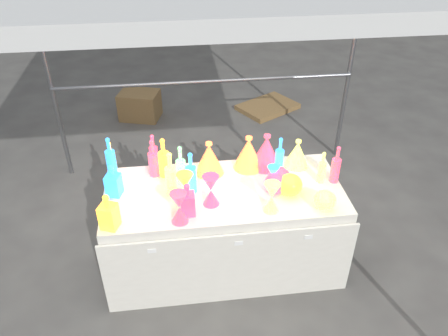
{
  "coord_description": "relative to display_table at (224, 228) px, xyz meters",
  "views": [
    {
      "loc": [
        -0.33,
        -2.61,
        2.75
      ],
      "look_at": [
        0.0,
        0.0,
        0.95
      ],
      "focal_mm": 35.0,
      "sensor_mm": 36.0,
      "label": 1
    }
  ],
  "objects": [
    {
      "name": "globe_1",
      "position": [
        0.68,
        -0.3,
        0.44
      ],
      "size": [
        0.2,
        0.2,
        0.13
      ],
      "primitive_type": null,
      "rotation": [
        0.0,
        0.0,
        0.23
      ],
      "color": "#146D7F",
      "rests_on": "display_table"
    },
    {
      "name": "hourglass_5",
      "position": [
        0.37,
        -0.0,
        0.47
      ],
      "size": [
        0.12,
        0.12,
        0.19
      ],
      "primitive_type": null,
      "rotation": [
        0.0,
        0.0,
        0.27
      ],
      "color": "#198C33",
      "rests_on": "display_table"
    },
    {
      "name": "decanter_1",
      "position": [
        -0.28,
        -0.23,
        0.5
      ],
      "size": [
        0.1,
        0.1,
        0.26
      ],
      "primitive_type": null,
      "rotation": [
        0.0,
        0.0,
        0.01
      ],
      "color": "#F65219",
      "rests_on": "display_table"
    },
    {
      "name": "decanter_0",
      "position": [
        -0.81,
        -0.3,
        0.51
      ],
      "size": [
        0.14,
        0.14,
        0.27
      ],
      "primitive_type": null,
      "rotation": [
        0.0,
        0.0,
        -0.36
      ],
      "color": "red",
      "rests_on": "display_table"
    },
    {
      "name": "bottle_2",
      "position": [
        -0.52,
        0.36,
        0.53
      ],
      "size": [
        0.09,
        0.09,
        0.32
      ],
      "primitive_type": null,
      "rotation": [
        0.0,
        0.0,
        0.36
      ],
      "color": "#F65219",
      "rests_on": "display_table"
    },
    {
      "name": "cardboard_box_closed",
      "position": [
        -0.78,
        2.72,
        -0.19
      ],
      "size": [
        0.58,
        0.49,
        0.36
      ],
      "primitive_type": "cube",
      "rotation": [
        0.0,
        0.0,
        -0.28
      ],
      "color": "olive",
      "rests_on": "ground"
    },
    {
      "name": "lampshade_0",
      "position": [
        0.23,
        0.29,
        0.52
      ],
      "size": [
        0.3,
        0.3,
        0.28
      ],
      "primitive_type": null,
      "rotation": [
        0.0,
        0.0,
        -0.31
      ],
      "color": "yellow",
      "rests_on": "display_table"
    },
    {
      "name": "ground",
      "position": [
        -0.0,
        0.01,
        -0.37
      ],
      "size": [
        80.0,
        80.0,
        0.0
      ],
      "primitive_type": "plane",
      "color": "#65635D",
      "rests_on": "ground"
    },
    {
      "name": "bottle_3",
      "position": [
        -0.52,
        0.28,
        0.54
      ],
      "size": [
        0.1,
        0.1,
        0.32
      ],
      "primitive_type": null,
      "rotation": [
        0.0,
        0.0,
        -0.34
      ],
      "color": "#1F29B7",
      "rests_on": "display_table"
    },
    {
      "name": "bottle_4",
      "position": [
        -0.39,
        0.02,
        0.55
      ],
      "size": [
        0.09,
        0.09,
        0.36
      ],
      "primitive_type": null,
      "rotation": [
        0.0,
        0.0,
        -0.14
      ],
      "color": "#146D7F",
      "rests_on": "display_table"
    },
    {
      "name": "lampshade_1",
      "position": [
        -0.09,
        0.26,
        0.51
      ],
      "size": [
        0.31,
        0.31,
        0.28
      ],
      "primitive_type": null,
      "rotation": [
        0.0,
        0.0,
        -0.4
      ],
      "color": "yellow",
      "rests_on": "display_table"
    },
    {
      "name": "bottle_5",
      "position": [
        -0.31,
        0.12,
        0.55
      ],
      "size": [
        0.09,
        0.09,
        0.34
      ],
      "primitive_type": null,
      "rotation": [
        0.0,
        0.0,
        0.24
      ],
      "color": "#C928AC",
      "rests_on": "display_table"
    },
    {
      "name": "hourglass_1",
      "position": [
        -0.34,
        -0.31,
        0.5
      ],
      "size": [
        0.14,
        0.14,
        0.24
      ],
      "primitive_type": null,
      "rotation": [
        0.0,
        0.0,
        0.17
      ],
      "color": "#1F29B7",
      "rests_on": "display_table"
    },
    {
      "name": "bottle_6",
      "position": [
        -0.44,
        0.26,
        0.54
      ],
      "size": [
        0.1,
        0.1,
        0.33
      ],
      "primitive_type": null,
      "rotation": [
        0.0,
        0.0,
        -0.21
      ],
      "color": "red",
      "rests_on": "display_table"
    },
    {
      "name": "lampshade_3",
      "position": [
        0.63,
        0.27,
        0.49
      ],
      "size": [
        0.25,
        0.25,
        0.24
      ],
      "primitive_type": null,
      "rotation": [
        0.0,
        0.0,
        0.27
      ],
      "color": "#146D7F",
      "rests_on": "display_table"
    },
    {
      "name": "hourglass_0",
      "position": [
        -0.11,
        -0.14,
        0.5
      ],
      "size": [
        0.15,
        0.15,
        0.24
      ],
      "primitive_type": null,
      "rotation": [
        0.0,
        0.0,
        0.34
      ],
      "color": "#F65219",
      "rests_on": "display_table"
    },
    {
      "name": "cardboard_box_flat",
      "position": [
        0.96,
        2.76,
        -0.34
      ],
      "size": [
        0.92,
        0.85,
        0.06
      ],
      "primitive_type": "cube",
      "rotation": [
        0.0,
        0.0,
        0.54
      ],
      "color": "olive",
      "rests_on": "ground"
    },
    {
      "name": "globe_2",
      "position": [
        0.38,
        -0.06,
        0.45
      ],
      "size": [
        0.21,
        0.21,
        0.14
      ],
      "primitive_type": null,
      "rotation": [
        0.0,
        0.0,
        -0.27
      ],
      "color": "#F65219",
      "rests_on": "display_table"
    },
    {
      "name": "globe_3",
      "position": [
        0.42,
        0.02,
        0.45
      ],
      "size": [
        0.21,
        0.21,
        0.14
      ],
      "primitive_type": null,
      "rotation": [
        0.0,
        0.0,
        0.26
      ],
      "color": "#1F29B7",
      "rests_on": "display_table"
    },
    {
      "name": "hourglass_4",
      "position": [
        -0.29,
        -0.09,
        0.5
      ],
      "size": [
        0.13,
        0.13,
        0.24
      ],
      "primitive_type": null,
      "rotation": [
        0.0,
        0.0,
        -0.13
      ],
      "color": "red",
      "rests_on": "display_table"
    },
    {
      "name": "bottle_10",
      "position": [
        0.86,
        0.02,
        0.53
      ],
      "size": [
        0.07,
        0.07,
        0.31
      ],
      "primitive_type": null,
      "rotation": [
        0.0,
        0.0,
        -0.04
      ],
      "color": "#1F29B7",
      "rests_on": "display_table"
    },
    {
      "name": "decanter_2",
      "position": [
        -0.81,
        0.06,
        0.5
      ],
      "size": [
        0.13,
        0.13,
        0.26
      ],
      "primitive_type": null,
      "rotation": [
        0.0,
        0.0,
        -0.29
      ],
      "color": "#198C33",
      "rests_on": "display_table"
    },
    {
      "name": "bottle_8",
      "position": [
        0.46,
        0.2,
        0.53
      ],
      "size": [
        0.09,
        0.09,
        0.31
      ],
      "primitive_type": null,
      "rotation": [
        0.0,
        0.0,
        0.34
      ],
      "color": "#198C33",
      "rests_on": "display_table"
    },
    {
      "name": "globe_0",
      "position": [
        0.48,
        -0.1,
        0.45
      ],
      "size": [
        0.21,
        0.21,
        0.15
      ],
      "primitive_type": null,
      "rotation": [
        0.0,
        0.0,
        0.13
      ],
      "color": "red",
      "rests_on": "display_table"
    },
    {
      "name": "bottle_0",
      "position": [
        -0.85,
        0.36,
        0.51
      ],
      "size": [
        0.09,
        0.09,
        0.28
      ],
      "primitive_type": null,
      "rotation": [
        0.0,
        0.0,
        0.23
      ],
      "color": "red",
      "rests_on": "display_table"
    },
    {
      "name": "hourglass_2",
      "position": [
        0.3,
        -0.27,
        0.49
      ],
      "size": [
        0.14,
        0.14,
        0.23
      ],
      "primitive_type": null,
      "rotation": [
        0.0,
        0.0,
        -0.27
      ],
      "color": "#146D7F",
      "rests_on": "display_table"
    },
    {
      "name": "display_table",
      "position": [
        0.0,
        0.0,
        0.0
      ],
      "size": [
        1.84,
        0.83,
        0.75
      ],
      "color": "white",
      "rests_on": "ground"
    },
    {
      "name": "bottle_11",
      "position": [
        0.75,
        0.02,
        0.51
      ],
      "size": [
        0.07,
        0.07,
        0.27
      ],
      "primitive_type": null,
      "rotation": [
        0.0,
        0.0,
        0.28
      ],
      "color": "#146D7F",
      "rests_on": "display_table"
    },
    {
      "name": "bottle_7",
      "position": [
        -0.24,
        0.02,
        0.55
      ],
      "size": [
        0.1,
        0.1,
        0.34
      ],
      "primitive_type": null,
      "rotation": [
        0.0,
        0.0,
        0.23
      ],
      "color": "#198C33",
      "rests_on": "display_table"
    },
    {
      "name": "lampshade_2",
      "position": [
        0.38,
        0.29,
        0.52
      ],
      "size": [
        0.29,
        0.29,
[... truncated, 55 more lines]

